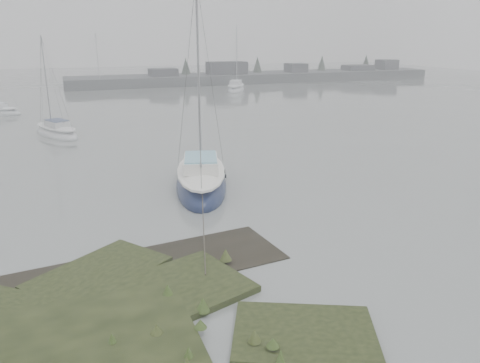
% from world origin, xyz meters
% --- Properties ---
extents(ground, '(160.00, 160.00, 0.00)m').
position_xyz_m(ground, '(0.00, 30.00, 0.00)').
color(ground, gray).
rests_on(ground, ground).
extents(far_shoreline, '(60.00, 8.00, 4.15)m').
position_xyz_m(far_shoreline, '(26.84, 61.90, 0.85)').
color(far_shoreline, '#4C4F51').
rests_on(far_shoreline, ground).
extents(sailboat_main, '(4.40, 7.86, 10.54)m').
position_xyz_m(sailboat_main, '(1.50, 11.98, 0.33)').
color(sailboat_main, '#121C3D').
rests_on(sailboat_main, ground).
extents(sailboat_white, '(4.00, 5.75, 7.77)m').
position_xyz_m(sailboat_white, '(-5.10, 27.79, 0.24)').
color(sailboat_white, silver).
rests_on(sailboat_white, ground).
extents(sailboat_far_b, '(4.97, 6.79, 9.24)m').
position_xyz_m(sailboat_far_b, '(17.73, 50.80, 0.29)').
color(sailboat_far_b, '#B6B9C0').
rests_on(sailboat_far_b, ground).
extents(sailboat_far_c, '(5.76, 4.68, 8.01)m').
position_xyz_m(sailboat_far_c, '(1.42, 59.98, 0.25)').
color(sailboat_far_c, '#B1B6BB').
rests_on(sailboat_far_c, ground).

